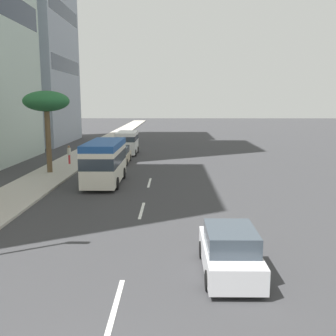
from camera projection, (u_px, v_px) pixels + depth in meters
The scene contains 11 objects.
ground_plane at pixel (155, 162), 37.65m from camera, with size 198.00×198.00×0.00m, color #38383A.
sidewalk_right at pixel (72, 161), 37.71m from camera, with size 162.00×3.58×0.15m, color #B2ADA3.
lane_stripe_near at pixel (116, 305), 11.22m from camera, with size 3.20×0.16×0.01m, color silver.
lane_stripe_mid at pixel (142, 210), 21.01m from camera, with size 3.20×0.16×0.01m, color silver.
lane_stripe_far at pixel (149, 183), 28.16m from camera, with size 3.20×0.16×0.01m, color silver.
minibus_lead at pixel (105, 161), 27.58m from camera, with size 6.51×2.41×3.05m.
car_second at pixel (119, 155), 36.98m from camera, with size 4.78×1.90×1.60m.
car_third at pixel (230, 252), 13.21m from camera, with size 4.11×1.85×1.65m.
van_fourth at pixel (127, 141), 43.01m from camera, with size 4.79×2.23×2.52m.
pedestrian_near_lamp at pixel (69, 154), 35.62m from camera, with size 0.38×0.38×1.70m.
palm_tree at pixel (46, 103), 30.66m from camera, with size 3.60×3.60×6.51m.
Camera 1 is at (-5.68, -1.62, 5.84)m, focal length 41.49 mm.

